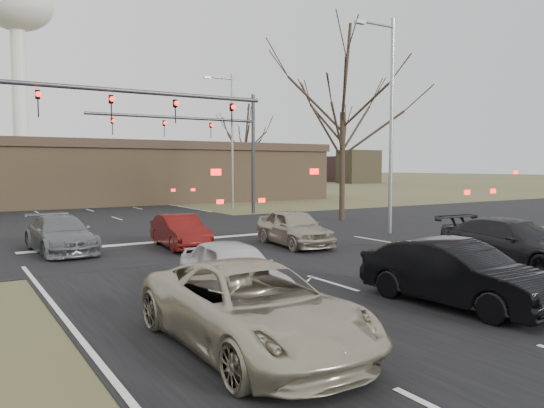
{
  "coord_description": "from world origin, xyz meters",
  "views": [
    {
      "loc": [
        -8.89,
        -8.23,
        3.21
      ],
      "look_at": [
        -0.01,
        6.07,
        2.0
      ],
      "focal_mm": 35.0,
      "sensor_mm": 36.0,
      "label": 1
    }
  ],
  "objects_px": {
    "car_silver_suv": "(252,307)",
    "car_charcoal_sedan": "(515,243)",
    "building": "(94,172)",
    "car_black_hatch": "(457,274)",
    "car_silver_ahead": "(294,228)",
    "mast_arm_near": "(56,116)",
    "car_red_ahead": "(180,232)",
    "water_tower": "(17,16)",
    "car_white_sedan": "(233,270)",
    "car_grey_ahead": "(61,234)",
    "streetlight_right_near": "(389,115)",
    "streetlight_right_far": "(230,134)",
    "mast_arm_far": "(215,138)"
  },
  "relations": [
    {
      "from": "car_charcoal_sedan",
      "to": "car_silver_ahead",
      "type": "height_order",
      "value": "car_charcoal_sedan"
    },
    {
      "from": "building",
      "to": "mast_arm_far",
      "type": "relative_size",
      "value": 3.81
    },
    {
      "from": "streetlight_right_far",
      "to": "car_white_sedan",
      "type": "bearing_deg",
      "value": -117.21
    },
    {
      "from": "car_red_ahead",
      "to": "car_silver_ahead",
      "type": "height_order",
      "value": "car_silver_ahead"
    },
    {
      "from": "car_white_sedan",
      "to": "car_charcoal_sedan",
      "type": "bearing_deg",
      "value": -3.03
    },
    {
      "from": "car_black_hatch",
      "to": "car_charcoal_sedan",
      "type": "height_order",
      "value": "car_charcoal_sedan"
    },
    {
      "from": "car_silver_suv",
      "to": "car_red_ahead",
      "type": "height_order",
      "value": "car_silver_suv"
    },
    {
      "from": "car_black_hatch",
      "to": "car_silver_ahead",
      "type": "distance_m",
      "value": 9.76
    },
    {
      "from": "car_silver_ahead",
      "to": "streetlight_right_far",
      "type": "bearing_deg",
      "value": 76.7
    },
    {
      "from": "streetlight_right_near",
      "to": "car_grey_ahead",
      "type": "xyz_separation_m",
      "value": [
        -14.08,
        2.5,
        -4.9
      ]
    },
    {
      "from": "car_white_sedan",
      "to": "car_grey_ahead",
      "type": "xyz_separation_m",
      "value": [
        -2.26,
        9.47,
        -0.02
      ]
    },
    {
      "from": "car_silver_suv",
      "to": "car_white_sedan",
      "type": "xyz_separation_m",
      "value": [
        1.38,
        3.34,
        -0.04
      ]
    },
    {
      "from": "water_tower",
      "to": "car_white_sedan",
      "type": "relative_size",
      "value": 10.76
    },
    {
      "from": "building",
      "to": "car_silver_suv",
      "type": "relative_size",
      "value": 7.89
    },
    {
      "from": "streetlight_right_far",
      "to": "car_black_hatch",
      "type": "xyz_separation_m",
      "value": [
        -8.33,
        -27.31,
        -4.83
      ]
    },
    {
      "from": "mast_arm_near",
      "to": "car_white_sedan",
      "type": "xyz_separation_m",
      "value": [
        2.23,
        -9.97,
        -4.37
      ]
    },
    {
      "from": "car_white_sedan",
      "to": "car_charcoal_sedan",
      "type": "height_order",
      "value": "car_charcoal_sedan"
    },
    {
      "from": "car_silver_suv",
      "to": "car_charcoal_sedan",
      "type": "distance_m",
      "value": 11.1
    },
    {
      "from": "mast_arm_near",
      "to": "car_black_hatch",
      "type": "xyz_separation_m",
      "value": [
        6.22,
        -13.31,
        -4.32
      ]
    },
    {
      "from": "car_black_hatch",
      "to": "car_grey_ahead",
      "type": "relative_size",
      "value": 0.97
    },
    {
      "from": "streetlight_right_near",
      "to": "streetlight_right_far",
      "type": "height_order",
      "value": "same"
    },
    {
      "from": "car_grey_ahead",
      "to": "car_silver_ahead",
      "type": "bearing_deg",
      "value": -24.55
    },
    {
      "from": "car_black_hatch",
      "to": "car_red_ahead",
      "type": "distance_m",
      "value": 11.61
    },
    {
      "from": "car_charcoal_sedan",
      "to": "car_red_ahead",
      "type": "height_order",
      "value": "car_charcoal_sedan"
    },
    {
      "from": "mast_arm_near",
      "to": "car_silver_suv",
      "type": "height_order",
      "value": "mast_arm_near"
    },
    {
      "from": "streetlight_right_near",
      "to": "car_red_ahead",
      "type": "height_order",
      "value": "streetlight_right_near"
    },
    {
      "from": "car_white_sedan",
      "to": "car_black_hatch",
      "type": "relative_size",
      "value": 0.9
    },
    {
      "from": "water_tower",
      "to": "car_black_hatch",
      "type": "distance_m",
      "value": 125.32
    },
    {
      "from": "car_red_ahead",
      "to": "mast_arm_far",
      "type": "bearing_deg",
      "value": 62.93
    },
    {
      "from": "mast_arm_near",
      "to": "car_silver_suv",
      "type": "distance_m",
      "value": 14.02
    },
    {
      "from": "car_red_ahead",
      "to": "car_silver_ahead",
      "type": "distance_m",
      "value": 4.51
    },
    {
      "from": "car_grey_ahead",
      "to": "car_black_hatch",
      "type": "bearing_deg",
      "value": -66.96
    },
    {
      "from": "streetlight_right_far",
      "to": "car_white_sedan",
      "type": "distance_m",
      "value": 27.39
    },
    {
      "from": "mast_arm_near",
      "to": "car_silver_ahead",
      "type": "xyz_separation_m",
      "value": [
        8.23,
        -3.76,
        -4.34
      ]
    },
    {
      "from": "streetlight_right_far",
      "to": "streetlight_right_near",
      "type": "bearing_deg",
      "value": -91.68
    },
    {
      "from": "car_white_sedan",
      "to": "streetlight_right_far",
      "type": "bearing_deg",
      "value": 66.59
    },
    {
      "from": "car_silver_suv",
      "to": "building",
      "type": "bearing_deg",
      "value": 80.53
    },
    {
      "from": "streetlight_right_far",
      "to": "car_charcoal_sedan",
      "type": "height_order",
      "value": "streetlight_right_far"
    },
    {
      "from": "car_silver_suv",
      "to": "car_grey_ahead",
      "type": "bearing_deg",
      "value": 93.94
    },
    {
      "from": "car_silver_suv",
      "to": "car_black_hatch",
      "type": "relative_size",
      "value": 1.18
    },
    {
      "from": "car_silver_ahead",
      "to": "mast_arm_near",
      "type": "bearing_deg",
      "value": 161.71
    },
    {
      "from": "building",
      "to": "car_grey_ahead",
      "type": "relative_size",
      "value": 8.98
    },
    {
      "from": "mast_arm_near",
      "to": "car_red_ahead",
      "type": "relative_size",
      "value": 3.06
    },
    {
      "from": "mast_arm_near",
      "to": "car_black_hatch",
      "type": "relative_size",
      "value": 2.65
    },
    {
      "from": "car_white_sedan",
      "to": "mast_arm_near",
      "type": "bearing_deg",
      "value": 106.41
    },
    {
      "from": "streetlight_right_near",
      "to": "streetlight_right_far",
      "type": "distance_m",
      "value": 17.01
    },
    {
      "from": "water_tower",
      "to": "car_red_ahead",
      "type": "distance_m",
      "value": 114.54
    },
    {
      "from": "car_black_hatch",
      "to": "car_grey_ahead",
      "type": "xyz_separation_m",
      "value": [
        -6.26,
        12.81,
        -0.07
      ]
    },
    {
      "from": "car_charcoal_sedan",
      "to": "car_silver_ahead",
      "type": "xyz_separation_m",
      "value": [
        -3.5,
        7.34,
        -0.02
      ]
    },
    {
      "from": "car_black_hatch",
      "to": "car_charcoal_sedan",
      "type": "xyz_separation_m",
      "value": [
        5.51,
        2.21,
        0.0
      ]
    }
  ]
}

